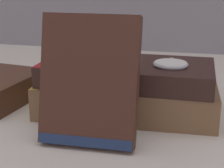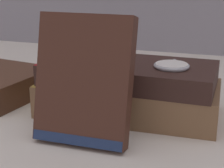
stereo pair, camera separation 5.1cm
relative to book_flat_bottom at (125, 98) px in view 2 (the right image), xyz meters
name	(u,v)px [view 2 (the right image)]	position (x,y,z in m)	size (l,w,h in m)	color
ground_plane	(89,113)	(-0.05, -0.02, -0.02)	(3.00, 3.00, 0.00)	beige
book_flat_bottom	(125,98)	(0.00, 0.00, 0.00)	(0.26, 0.13, 0.05)	brown
book_flat_top	(125,73)	(0.00, 0.00, 0.04)	(0.24, 0.12, 0.03)	#331E19
book_leaning_front	(84,84)	(-0.02, -0.10, 0.05)	(0.12, 0.06, 0.16)	#422319
pocket_watch	(172,66)	(0.07, -0.01, 0.06)	(0.05, 0.05, 0.01)	silver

